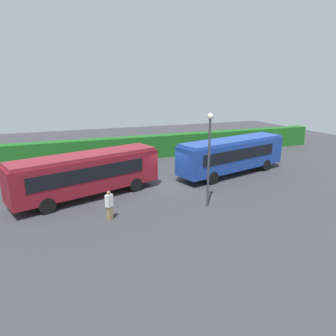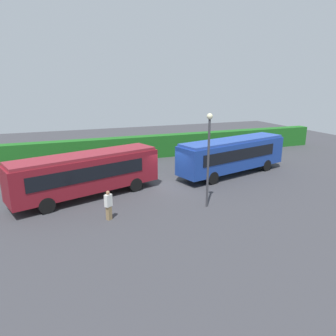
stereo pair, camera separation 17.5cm
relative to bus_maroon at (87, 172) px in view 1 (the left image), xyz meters
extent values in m
plane|color=#38383D|center=(5.79, 0.39, -1.76)|extent=(64.00, 64.00, 0.00)
cube|color=maroon|center=(-0.01, 0.00, -0.07)|extent=(10.41, 5.32, 2.29)
cube|color=maroon|center=(-0.01, 0.00, 1.18)|extent=(10.06, 5.05, 0.20)
cube|color=black|center=(-0.65, 1.04, 0.21)|extent=(7.58, 2.45, 0.92)
cube|color=black|center=(0.07, -1.23, 0.21)|extent=(7.58, 2.45, 0.92)
cube|color=black|center=(4.86, 1.55, 0.21)|extent=(0.62, 1.85, 0.96)
cube|color=silver|center=(4.86, 1.55, 0.90)|extent=(0.43, 1.24, 0.28)
cylinder|color=black|center=(2.67, 1.98, -1.26)|extent=(1.04, 0.57, 1.00)
cylinder|color=black|center=(3.33, -0.07, -1.26)|extent=(1.04, 0.57, 1.00)
cylinder|color=black|center=(-3.34, 0.06, -1.26)|extent=(1.04, 0.57, 1.00)
cylinder|color=black|center=(-2.69, -1.98, -1.26)|extent=(1.04, 0.57, 1.00)
sphere|color=silver|center=(4.68, 2.17, -0.86)|extent=(0.22, 0.22, 0.22)
sphere|color=silver|center=(5.07, 0.94, -0.86)|extent=(0.22, 0.22, 0.22)
cube|color=navy|center=(12.20, 1.23, -0.06)|extent=(10.72, 4.90, 2.30)
cube|color=#2747A0|center=(12.20, 1.23, 1.19)|extent=(10.37, 4.64, 0.20)
cube|color=black|center=(11.61, 2.29, 0.21)|extent=(7.91, 2.10, 0.92)
cube|color=black|center=(12.20, 0.01, 0.21)|extent=(7.91, 2.10, 0.92)
cube|color=black|center=(17.27, 2.56, 0.21)|extent=(0.52, 1.85, 0.97)
cube|color=silver|center=(17.27, 2.56, 0.91)|extent=(0.36, 1.25, 0.28)
cylinder|color=black|center=(15.07, 3.08, -1.26)|extent=(1.04, 0.52, 1.00)
cylinder|color=black|center=(15.60, 1.02, -1.26)|extent=(1.04, 0.52, 1.00)
cylinder|color=black|center=(8.79, 1.43, -1.26)|extent=(1.04, 0.52, 1.00)
cylinder|color=black|center=(9.32, -0.62, -1.26)|extent=(1.04, 0.52, 1.00)
sphere|color=silver|center=(17.13, 3.18, -0.86)|extent=(0.22, 0.22, 0.22)
sphere|color=silver|center=(17.45, 1.94, -0.86)|extent=(0.22, 0.22, 0.22)
cube|color=olive|center=(0.63, -4.21, -1.35)|extent=(0.35, 0.35, 0.82)
cube|color=silver|center=(0.63, -4.21, -0.59)|extent=(0.49, 0.44, 0.71)
sphere|color=#8C6647|center=(0.63, -4.21, -0.12)|extent=(0.22, 0.22, 0.22)
cube|color=black|center=(1.39, 2.55, -1.35)|extent=(0.32, 0.27, 0.82)
cube|color=maroon|center=(1.39, 2.55, -0.58)|extent=(0.49, 0.31, 0.72)
sphere|color=brown|center=(1.39, 2.55, -0.11)|extent=(0.23, 0.23, 0.23)
cube|color=#334C8C|center=(14.32, 4.28, -1.36)|extent=(0.27, 0.27, 0.80)
cube|color=silver|center=(14.32, 4.28, -0.62)|extent=(0.41, 0.31, 0.70)
sphere|color=brown|center=(14.32, 4.28, -0.16)|extent=(0.22, 0.22, 0.22)
cube|color=#1B5D1C|center=(5.79, 9.68, -0.62)|extent=(44.00, 1.29, 2.27)
cylinder|color=#38383D|center=(6.79, -4.46, 0.99)|extent=(0.14, 0.14, 5.51)
sphere|color=beige|center=(6.79, -4.46, 3.93)|extent=(0.36, 0.36, 0.36)
camera|label=1|loc=(-2.30, -20.84, 5.88)|focal=33.47mm
camera|label=2|loc=(-2.14, -20.90, 5.88)|focal=33.47mm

